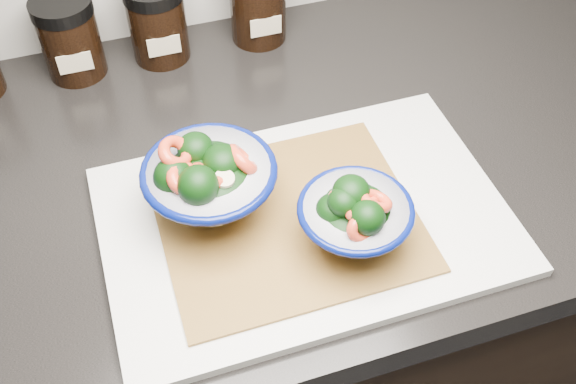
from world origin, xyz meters
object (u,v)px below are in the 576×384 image
object	(u,v)px
bowl_left	(208,182)
spice_jar_b	(69,38)
bowl_right	(355,217)
spice_jar_c	(157,22)
cutting_board	(305,220)
spice_jar_d	(258,3)

from	to	relation	value
bowl_left	spice_jar_b	xyz separation A→B (m)	(-0.11, 0.32, -0.01)
bowl_right	spice_jar_c	xyz separation A→B (m)	(-0.13, 0.41, 0.00)
bowl_left	bowl_right	xyz separation A→B (m)	(0.13, -0.09, -0.01)
cutting_board	bowl_right	bearing A→B (deg)	-55.35
cutting_board	bowl_right	distance (m)	0.08
spice_jar_b	spice_jar_d	size ratio (longest dim) A/B	1.00
spice_jar_d	bowl_right	bearing A→B (deg)	-92.31
bowl_left	bowl_right	size ratio (longest dim) A/B	1.20
cutting_board	spice_jar_b	world-z (taller)	spice_jar_b
bowl_left	spice_jar_d	distance (m)	0.35
spice_jar_c	spice_jar_d	size ratio (longest dim) A/B	1.00
cutting_board	bowl_right	xyz separation A→B (m)	(0.04, -0.05, 0.05)
spice_jar_b	spice_jar_d	distance (m)	0.26
cutting_board	spice_jar_d	xyz separation A→B (m)	(0.05, 0.36, 0.05)
bowl_right	spice_jar_b	distance (m)	0.48
spice_jar_b	spice_jar_d	world-z (taller)	same
cutting_board	spice_jar_d	size ratio (longest dim) A/B	3.98
cutting_board	spice_jar_c	xyz separation A→B (m)	(-0.09, 0.36, 0.05)
spice_jar_b	spice_jar_c	xyz separation A→B (m)	(0.12, 0.00, 0.00)
cutting_board	spice_jar_d	world-z (taller)	spice_jar_d
bowl_right	spice_jar_d	bearing A→B (deg)	87.69
bowl_left	spice_jar_c	world-z (taller)	bowl_left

